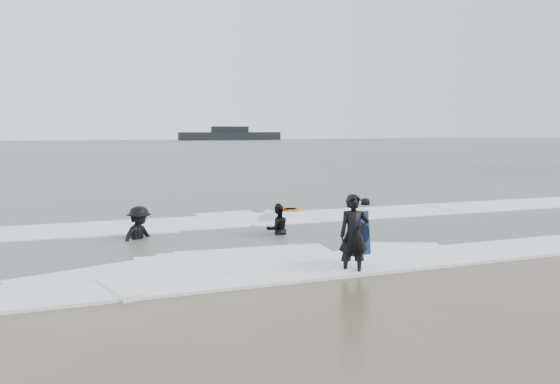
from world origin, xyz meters
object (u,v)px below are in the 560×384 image
object	(u,v)px
surfer_breaker	(140,241)
vessel_horizon	(230,135)
surfer_right_far	(365,206)
surfer_right_near	(279,213)
surfer_wading	(278,236)
surfer_centre	(353,275)

from	to	relation	value
surfer_breaker	vessel_horizon	distance (m)	149.50
surfer_right_far	surfer_right_near	bearing A→B (deg)	-35.49
surfer_wading	vessel_horizon	size ratio (longest dim) A/B	0.05
surfer_breaker	surfer_right_far	size ratio (longest dim) A/B	1.24
surfer_wading	surfer_breaker	xyz separation A→B (m)	(-3.92, 0.56, 0.00)
surfer_centre	surfer_right_far	world-z (taller)	surfer_centre
surfer_centre	surfer_right_far	bearing A→B (deg)	73.06
surfer_centre	vessel_horizon	world-z (taller)	vessel_horizon
surfer_breaker	surfer_right_near	distance (m)	6.42
surfer_centre	surfer_breaker	distance (m)	6.59
surfer_right_near	surfer_right_far	world-z (taller)	surfer_right_near
surfer_centre	vessel_horizon	bearing A→B (deg)	89.47
surfer_centre	surfer_right_near	bearing A→B (deg)	93.80
surfer_centre	surfer_wading	bearing A→B (deg)	103.90
vessel_horizon	surfer_right_near	bearing A→B (deg)	-103.68
surfer_wading	surfer_right_far	world-z (taller)	surfer_right_far
surfer_centre	vessel_horizon	xyz separation A→B (m)	(35.63, 149.38, 1.53)
surfer_wading	surfer_right_far	distance (m)	7.23
surfer_centre	surfer_breaker	bearing A→B (deg)	140.22
surfer_breaker	surfer_right_far	xyz separation A→B (m)	(9.39, 4.16, 0.00)
surfer_breaker	surfer_centre	bearing A→B (deg)	-91.83
surfer_right_near	vessel_horizon	bearing A→B (deg)	-132.30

